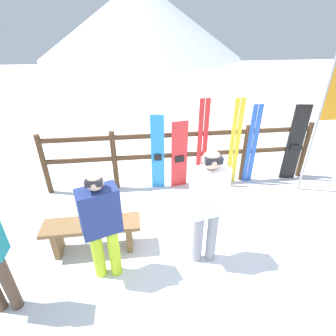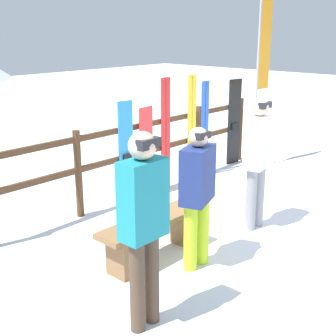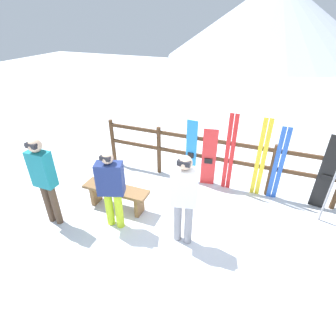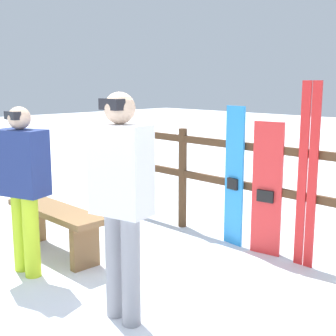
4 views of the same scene
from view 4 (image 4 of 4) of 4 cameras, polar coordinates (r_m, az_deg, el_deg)
The scene contains 8 objects.
ground_plane at distance 3.63m, azimuth -6.87°, elevation -18.49°, with size 40.00×40.00×0.00m, color white.
fence at distance 4.84m, azimuth 12.84°, elevation -2.18°, with size 5.24×0.10×1.20m.
bench at distance 4.92m, azimuth -13.51°, elevation -6.22°, with size 1.35×0.36×0.49m.
person_navy at distance 4.39m, azimuth -17.29°, elevation -1.45°, with size 0.51×0.38×1.54m.
person_white at distance 3.34m, azimuth -5.74°, elevation -2.91°, with size 0.47×0.33×1.68m.
snowboard_blue at distance 5.04m, azimuth 8.07°, elevation -1.09°, with size 0.25×0.07×1.50m.
snowboard_red at distance 4.82m, azimuth 11.96°, elevation -2.59°, with size 0.32×0.09×1.37m.
ski_pair_red at distance 4.56m, azimuth 16.64°, elevation -0.95°, with size 0.19×0.02×1.76m.
Camera 4 is at (2.54, -1.91, 1.76)m, focal length 50.00 mm.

